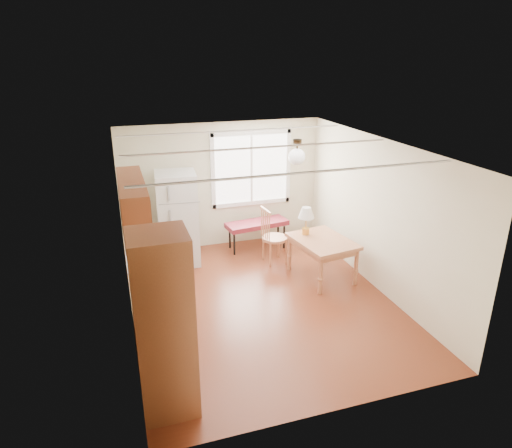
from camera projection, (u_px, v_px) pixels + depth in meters
name	position (u px, v px, depth m)	size (l,w,h in m)	color
room_shell	(262.00, 229.00, 6.85)	(4.60, 5.60, 2.62)	#511E10
kitchen_run	(152.00, 290.00, 5.95)	(0.65, 3.40, 2.20)	brown
window_unit	(251.00, 169.00, 9.12)	(1.64, 0.05, 1.51)	white
pendant_light	(297.00, 156.00, 7.06)	(0.26, 0.26, 0.40)	#2E2214
refrigerator	(178.00, 219.00, 8.39)	(0.78, 0.78, 1.74)	silver
bench	(257.00, 225.00, 9.11)	(1.29, 0.62, 0.57)	maroon
dining_table	(322.00, 245.00, 7.89)	(1.02, 1.26, 0.72)	#A66240
chair	(270.00, 232.00, 8.42)	(0.48, 0.47, 1.08)	#A66240
table_lamp	(306.00, 215.00, 7.96)	(0.29, 0.29, 0.50)	gold
coffee_maker	(157.00, 303.00, 5.29)	(0.19, 0.24, 0.34)	black
kettle	(143.00, 273.00, 6.08)	(0.11, 0.11, 0.21)	red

